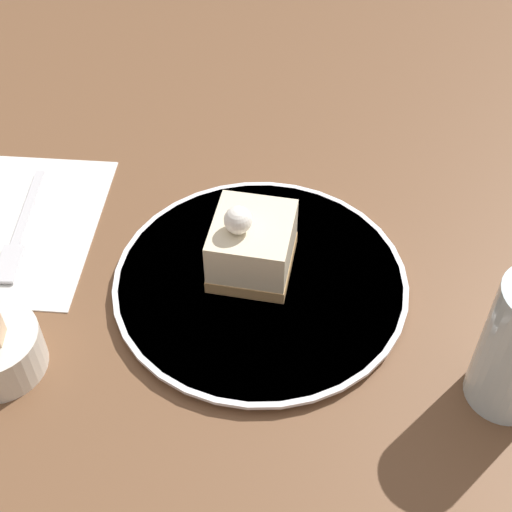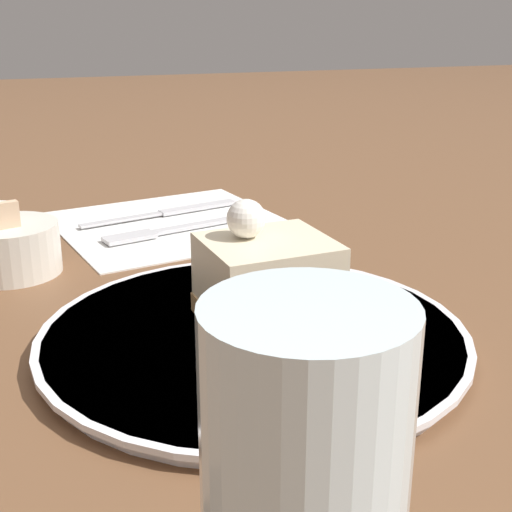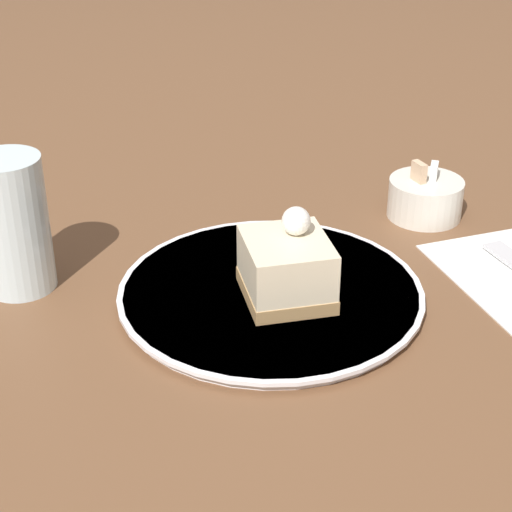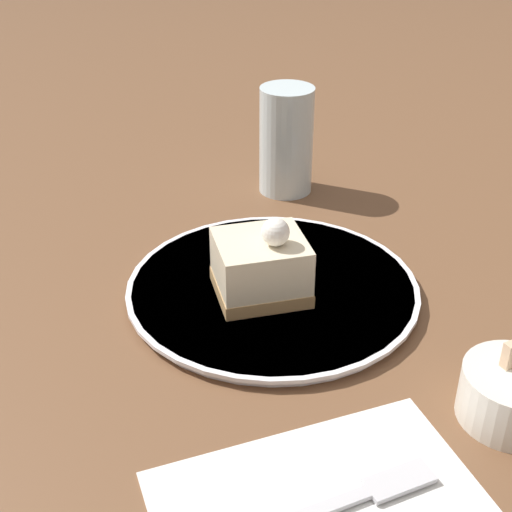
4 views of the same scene
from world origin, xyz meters
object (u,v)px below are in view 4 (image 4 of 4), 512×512
at_px(plate, 273,289).
at_px(drinking_glass, 286,140).
at_px(cake_slice, 261,266).
at_px(fork, 345,501).

height_order(plate, drinking_glass, drinking_glass).
relative_size(plate, cake_slice, 3.16).
relative_size(cake_slice, drinking_glass, 0.68).
bearing_deg(cake_slice, plate, 128.38).
xyz_separation_m(fork, drinking_glass, (-0.50, 0.06, 0.06)).
distance_m(cake_slice, drinking_glass, 0.26).
bearing_deg(plate, fork, 0.56).
relative_size(plate, fork, 1.73).
height_order(fork, drinking_glass, drinking_glass).
xyz_separation_m(cake_slice, fork, (0.25, 0.02, -0.04)).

